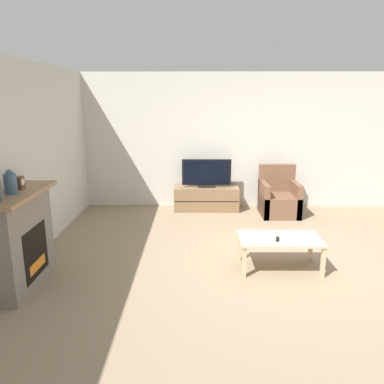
% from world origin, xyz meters
% --- Properties ---
extents(ground_plane, '(24.00, 24.00, 0.00)m').
position_xyz_m(ground_plane, '(0.00, 0.00, 0.00)').
color(ground_plane, '#89755B').
extents(wall_back, '(12.00, 0.06, 2.70)m').
position_xyz_m(wall_back, '(0.00, 2.97, 1.35)').
color(wall_back, beige).
rests_on(wall_back, ground).
extents(wall_left, '(0.06, 12.00, 2.70)m').
position_xyz_m(wall_left, '(-3.51, 0.00, 1.35)').
color(wall_left, beige).
rests_on(wall_left, ground).
extents(fireplace, '(0.48, 1.25, 1.15)m').
position_xyz_m(fireplace, '(-3.30, -0.55, 0.59)').
color(fireplace, slate).
rests_on(fireplace, ground).
extents(mantel_vase_centre_left, '(0.13, 0.13, 0.28)m').
position_xyz_m(mantel_vase_centre_left, '(-3.28, -0.64, 1.28)').
color(mantel_vase_centre_left, '#385670').
rests_on(mantel_vase_centre_left, fireplace).
extents(mantel_clock, '(0.08, 0.11, 0.15)m').
position_xyz_m(mantel_clock, '(-3.28, -0.42, 1.23)').
color(mantel_clock, brown).
rests_on(mantel_clock, fireplace).
extents(tv_stand, '(1.29, 0.52, 0.47)m').
position_xyz_m(tv_stand, '(-1.00, 2.64, 0.23)').
color(tv_stand, brown).
rests_on(tv_stand, ground).
extents(tv, '(0.98, 0.18, 0.56)m').
position_xyz_m(tv, '(-1.00, 2.64, 0.73)').
color(tv, black).
rests_on(tv, tv_stand).
extents(armchair, '(0.70, 0.76, 0.94)m').
position_xyz_m(armchair, '(0.39, 2.33, 0.30)').
color(armchair, brown).
rests_on(armchair, ground).
extents(coffee_table, '(1.06, 0.59, 0.43)m').
position_xyz_m(coffee_table, '(-0.13, -0.09, 0.38)').
color(coffee_table, '#CCB289').
rests_on(coffee_table, ground).
extents(remote, '(0.07, 0.16, 0.02)m').
position_xyz_m(remote, '(-0.18, -0.16, 0.44)').
color(remote, black).
rests_on(remote, coffee_table).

